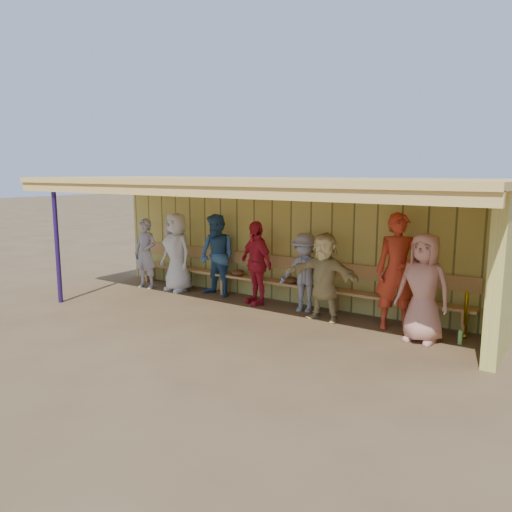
{
  "coord_description": "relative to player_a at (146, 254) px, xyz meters",
  "views": [
    {
      "loc": [
        5.21,
        -7.24,
        2.6
      ],
      "look_at": [
        0.0,
        0.35,
        1.05
      ],
      "focal_mm": 35.0,
      "sensor_mm": 36.0,
      "label": 1
    }
  ],
  "objects": [
    {
      "name": "ground",
      "position": [
        3.11,
        -0.48,
        -0.79
      ],
      "size": [
        90.0,
        90.0,
        0.0
      ],
      "primitive_type": "plane",
      "color": "brown",
      "rests_on": "ground"
    },
    {
      "name": "player_a",
      "position": [
        0.0,
        0.0,
        0.0
      ],
      "size": [
        0.62,
        0.45,
        1.58
      ],
      "primitive_type": "imported",
      "rotation": [
        0.0,
        0.0,
        0.13
      ],
      "color": "#9998A0",
      "rests_on": "ground"
    },
    {
      "name": "player_b",
      "position": [
        0.77,
        0.2,
        0.08
      ],
      "size": [
        0.91,
        0.65,
        1.73
      ],
      "primitive_type": "imported",
      "rotation": [
        0.0,
        0.0,
        -0.13
      ],
      "color": "silver",
      "rests_on": "ground"
    },
    {
      "name": "player_c",
      "position": [
        1.81,
        0.33,
        0.08
      ],
      "size": [
        0.91,
        0.75,
        1.74
      ],
      "primitive_type": "imported",
      "rotation": [
        0.0,
        0.0,
        -0.11
      ],
      "color": "#315C87",
      "rests_on": "ground"
    },
    {
      "name": "player_d",
      "position": [
        2.83,
        0.27,
        0.04
      ],
      "size": [
        1.05,
        0.75,
        1.66
      ],
      "primitive_type": "imported",
      "rotation": [
        0.0,
        0.0,
        -0.4
      ],
      "color": "red",
      "rests_on": "ground"
    },
    {
      "name": "player_e",
      "position": [
        3.9,
        0.33,
        -0.05
      ],
      "size": [
        1.05,
        0.72,
        1.49
      ],
      "primitive_type": "imported",
      "rotation": [
        0.0,
        0.0,
        0.19
      ],
      "color": "gray",
      "rests_on": "ground"
    },
    {
      "name": "player_f",
      "position": [
        4.45,
        0.03,
        -0.0
      ],
      "size": [
        1.48,
        0.55,
        1.57
      ],
      "primitive_type": "imported",
      "rotation": [
        0.0,
        0.0,
        -0.06
      ],
      "color": "#D2BD76",
      "rests_on": "ground"
    },
    {
      "name": "player_g",
      "position": [
        5.68,
        0.28,
        0.19
      ],
      "size": [
        0.84,
        0.72,
        1.95
      ],
      "primitive_type": "imported",
      "rotation": [
        0.0,
        0.0,
        0.43
      ],
      "color": "red",
      "rests_on": "ground"
    },
    {
      "name": "player_h",
      "position": [
        6.23,
        -0.14,
        0.06
      ],
      "size": [
        0.88,
        0.62,
        1.7
      ],
      "primitive_type": "imported",
      "rotation": [
        0.0,
        0.0,
        -0.1
      ],
      "color": "tan",
      "rests_on": "ground"
    },
    {
      "name": "dugout_structure",
      "position": [
        3.5,
        0.2,
        0.91
      ],
      "size": [
        8.8,
        3.2,
        2.5
      ],
      "color": "#C5B854",
      "rests_on": "ground"
    },
    {
      "name": "bench",
      "position": [
        3.11,
        0.63,
        -0.26
      ],
      "size": [
        7.6,
        0.34,
        0.93
      ],
      "color": "tan",
      "rests_on": "ground"
    },
    {
      "name": "dugout_equipment",
      "position": [
        2.88,
        0.5,
        -0.3
      ],
      "size": [
        6.57,
        0.62,
        0.8
      ],
      "color": "gold",
      "rests_on": "ground"
    }
  ]
}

